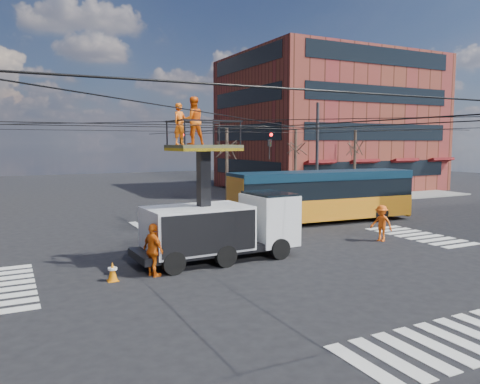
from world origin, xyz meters
name	(u,v)px	position (x,y,z in m)	size (l,w,h in m)	color
ground	(254,256)	(0.00, 0.00, 0.00)	(120.00, 120.00, 0.00)	black
sidewalk_ne	(336,190)	(21.00, 21.00, 0.06)	(18.00, 18.00, 0.12)	slate
crosswalks	(254,256)	(0.00, 0.00, 0.01)	(22.40, 22.40, 0.02)	silver
building_ne	(327,124)	(21.98, 23.98, 7.00)	(20.06, 16.06, 14.00)	brown
overhead_network	(249,158)	(-0.07, 0.40, 4.29)	(24.24, 24.24, 8.00)	#2D2D30
tree_a	(227,147)	(5.00, 13.50, 4.63)	(2.00, 2.00, 6.00)	#382B21
tree_b	(296,147)	(11.00, 13.50, 4.63)	(2.00, 2.00, 6.00)	#382B21
tree_c	(355,147)	(17.00, 13.50, 4.63)	(2.00, 2.00, 6.00)	#382B21
utility_truck	(221,209)	(-1.53, 0.14, 2.15)	(7.09, 2.89, 6.82)	black
city_bus	(323,195)	(7.95, 5.77, 1.72)	(12.04, 3.22, 3.20)	orange
traffic_cone	(113,271)	(-6.30, -0.96, 0.35)	(0.36, 0.36, 0.71)	orange
worker_ground	(153,250)	(-4.81, -1.04, 1.00)	(1.17, 0.49, 1.99)	#CE530D
flagger	(381,223)	(7.24, -0.08, 0.92)	(1.18, 0.68, 1.83)	#FF5C10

